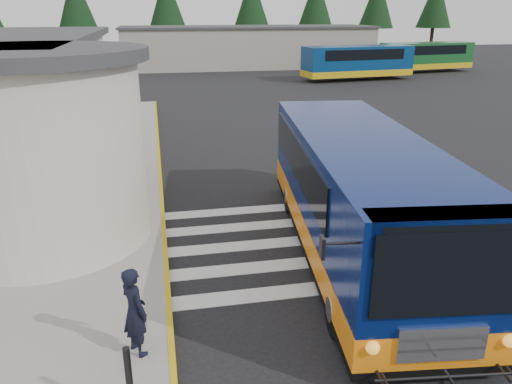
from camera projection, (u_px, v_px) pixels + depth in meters
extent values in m
plane|color=black|center=(310.00, 227.00, 14.07)|extent=(140.00, 140.00, 0.00)
cube|color=gray|center=(5.00, 198.00, 16.06)|extent=(10.00, 34.00, 0.15)
cube|color=gold|center=(161.00, 188.00, 16.97)|extent=(0.12, 34.00, 0.16)
cylinder|color=beige|center=(38.00, 154.00, 12.41)|extent=(5.20, 5.20, 4.50)
cylinder|color=#38383A|center=(22.00, 54.00, 11.58)|extent=(5.80, 5.80, 0.30)
cube|color=black|center=(86.00, 151.00, 17.04)|extent=(0.08, 1.20, 2.20)
cube|color=#38383A|center=(96.00, 112.00, 16.68)|extent=(1.20, 1.80, 0.12)
cube|color=silver|center=(331.00, 287.00, 11.03)|extent=(8.00, 0.55, 0.01)
cube|color=silver|center=(314.00, 262.00, 12.13)|extent=(8.00, 0.55, 0.01)
cube|color=silver|center=(301.00, 241.00, 13.24)|extent=(8.00, 0.55, 0.01)
cube|color=silver|center=(289.00, 223.00, 14.34)|extent=(8.00, 0.55, 0.01)
cube|color=silver|center=(279.00, 208.00, 15.45)|extent=(8.00, 0.55, 0.01)
cube|color=gray|center=(248.00, 48.00, 53.16)|extent=(26.00, 8.00, 4.00)
cube|color=#38383A|center=(247.00, 27.00, 52.44)|extent=(26.40, 8.40, 0.20)
cylinder|color=black|center=(81.00, 47.00, 57.25)|extent=(0.44, 0.44, 3.60)
cone|color=black|center=(76.00, 0.00, 55.54)|extent=(4.40, 4.40, 6.40)
cylinder|color=black|center=(169.00, 46.00, 59.11)|extent=(0.44, 0.44, 3.60)
cone|color=black|center=(166.00, 0.00, 57.39)|extent=(4.40, 4.40, 6.40)
cylinder|color=black|center=(252.00, 44.00, 60.97)|extent=(0.44, 0.44, 3.60)
cone|color=black|center=(252.00, 1.00, 59.25)|extent=(4.40, 4.40, 6.40)
cylinder|color=black|center=(314.00, 44.00, 62.45)|extent=(0.44, 0.44, 3.60)
cone|color=black|center=(316.00, 1.00, 60.74)|extent=(4.40, 4.40, 6.40)
cylinder|color=black|center=(374.00, 43.00, 63.94)|extent=(0.44, 0.44, 3.60)
cone|color=black|center=(377.00, 1.00, 62.22)|extent=(4.40, 4.40, 6.40)
cylinder|color=black|center=(431.00, 42.00, 65.43)|extent=(0.44, 0.44, 3.60)
cone|color=black|center=(436.00, 1.00, 63.71)|extent=(4.40, 4.40, 6.40)
cube|color=#061651|center=(359.00, 189.00, 12.04)|extent=(3.88, 10.06, 2.56)
cube|color=orange|center=(356.00, 225.00, 12.37)|extent=(3.91, 10.09, 0.61)
cube|color=black|center=(355.00, 239.00, 12.49)|extent=(3.90, 10.08, 0.24)
cube|color=black|center=(452.00, 275.00, 7.28)|extent=(2.39, 0.35, 1.36)
cube|color=silver|center=(442.00, 344.00, 7.69)|extent=(1.41, 0.23, 0.60)
cube|color=black|center=(297.00, 159.00, 12.57)|extent=(0.90, 7.14, 0.98)
cube|color=black|center=(404.00, 157.00, 12.78)|extent=(0.90, 7.14, 0.98)
cylinder|color=black|center=(339.00, 309.00, 9.30)|extent=(0.45, 1.08, 1.05)
cylinder|color=black|center=(463.00, 304.00, 9.47)|extent=(0.45, 1.08, 1.05)
cylinder|color=black|center=(291.00, 195.00, 15.01)|extent=(0.45, 1.08, 1.05)
cylinder|color=black|center=(369.00, 193.00, 15.19)|extent=(0.45, 1.08, 1.05)
cube|color=black|center=(322.00, 247.00, 7.17)|extent=(0.08, 0.20, 0.33)
imported|color=black|center=(135.00, 311.00, 8.45)|extent=(0.65, 0.71, 1.63)
imported|color=black|center=(4.00, 229.00, 11.46)|extent=(0.92, 1.04, 1.79)
cube|color=navy|center=(357.00, 61.00, 43.20)|extent=(9.81, 3.75, 2.44)
cube|color=gold|center=(357.00, 72.00, 43.54)|extent=(9.84, 3.78, 0.53)
cube|color=black|center=(358.00, 54.00, 43.00)|extent=(7.70, 3.55, 0.85)
cube|color=#144B1F|center=(426.00, 55.00, 48.87)|extent=(9.59, 4.03, 2.38)
cube|color=gold|center=(425.00, 65.00, 49.20)|extent=(9.63, 4.06, 0.52)
cube|color=black|center=(427.00, 49.00, 48.67)|extent=(7.56, 3.75, 0.83)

